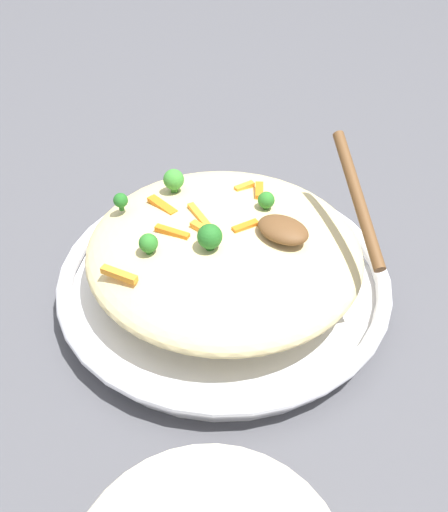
% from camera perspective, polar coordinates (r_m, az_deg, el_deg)
% --- Properties ---
extents(ground_plane, '(2.40, 2.40, 0.00)m').
position_cam_1_polar(ground_plane, '(0.70, -0.00, -3.68)').
color(ground_plane, '#4C4C51').
extents(serving_bowl, '(0.37, 0.37, 0.04)m').
position_cam_1_polar(serving_bowl, '(0.68, -0.00, -2.43)').
color(serving_bowl, silver).
rests_on(serving_bowl, ground_plane).
extents(pasta_mound, '(0.30, 0.29, 0.06)m').
position_cam_1_polar(pasta_mound, '(0.65, -0.00, 0.54)').
color(pasta_mound, '#DBC689').
rests_on(pasta_mound, serving_bowl).
extents(carrot_piece_0, '(0.04, 0.01, 0.01)m').
position_cam_1_polar(carrot_piece_0, '(0.63, 5.23, 2.45)').
color(carrot_piece_0, orange).
rests_on(carrot_piece_0, pasta_mound).
extents(carrot_piece_1, '(0.04, 0.02, 0.01)m').
position_cam_1_polar(carrot_piece_1, '(0.67, -5.81, 4.69)').
color(carrot_piece_1, orange).
rests_on(carrot_piece_1, pasta_mound).
extents(carrot_piece_2, '(0.02, 0.03, 0.01)m').
position_cam_1_polar(carrot_piece_2, '(0.70, 1.93, 6.52)').
color(carrot_piece_2, orange).
rests_on(carrot_piece_2, pasta_mound).
extents(carrot_piece_3, '(0.04, 0.02, 0.01)m').
position_cam_1_polar(carrot_piece_3, '(0.65, -2.28, 3.92)').
color(carrot_piece_3, orange).
rests_on(carrot_piece_3, pasta_mound).
extents(carrot_piece_4, '(0.02, 0.03, 0.01)m').
position_cam_1_polar(carrot_piece_4, '(0.69, 3.33, 6.10)').
color(carrot_piece_4, orange).
rests_on(carrot_piece_4, pasta_mound).
extents(carrot_piece_5, '(0.02, 0.03, 0.01)m').
position_cam_1_polar(carrot_piece_5, '(0.63, 2.02, 2.77)').
color(carrot_piece_5, orange).
rests_on(carrot_piece_5, pasta_mound).
extents(carrot_piece_6, '(0.04, 0.01, 0.01)m').
position_cam_1_polar(carrot_piece_6, '(0.59, -9.84, -1.72)').
color(carrot_piece_6, orange).
rests_on(carrot_piece_6, pasta_mound).
extents(carrot_piece_7, '(0.02, 0.01, 0.01)m').
position_cam_1_polar(carrot_piece_7, '(0.63, -2.21, 2.67)').
color(carrot_piece_7, orange).
rests_on(carrot_piece_7, pasta_mound).
extents(carrot_piece_8, '(0.04, 0.01, 0.01)m').
position_cam_1_polar(carrot_piece_8, '(0.63, -4.90, 2.25)').
color(carrot_piece_8, orange).
rests_on(carrot_piece_8, pasta_mound).
extents(broccoli_floret_0, '(0.02, 0.02, 0.02)m').
position_cam_1_polar(broccoli_floret_0, '(0.66, 3.99, 5.25)').
color(broccoli_floret_0, '#296820').
rests_on(broccoli_floret_0, pasta_mound).
extents(broccoli_floret_1, '(0.03, 0.03, 0.03)m').
position_cam_1_polar(broccoli_floret_1, '(0.60, -1.35, 1.83)').
color(broccoli_floret_1, '#205B1C').
rests_on(broccoli_floret_1, pasta_mound).
extents(broccoli_floret_2, '(0.02, 0.02, 0.02)m').
position_cam_1_polar(broccoli_floret_2, '(0.61, -7.12, 1.18)').
color(broccoli_floret_2, '#296820').
rests_on(broccoli_floret_2, pasta_mound).
extents(broccoli_floret_3, '(0.02, 0.02, 0.03)m').
position_cam_1_polar(broccoli_floret_3, '(0.69, -4.75, 7.14)').
color(broccoli_floret_3, '#377928').
rests_on(broccoli_floret_3, pasta_mound).
extents(broccoli_floret_4, '(0.02, 0.02, 0.02)m').
position_cam_1_polar(broccoli_floret_4, '(0.67, -9.69, 5.15)').
color(broccoli_floret_4, '#205B1C').
rests_on(broccoli_floret_4, pasta_mound).
extents(serving_spoon, '(0.14, 0.13, 0.07)m').
position_cam_1_polar(serving_spoon, '(0.62, 8.11, 3.55)').
color(serving_spoon, brown).
rests_on(serving_spoon, pasta_mound).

